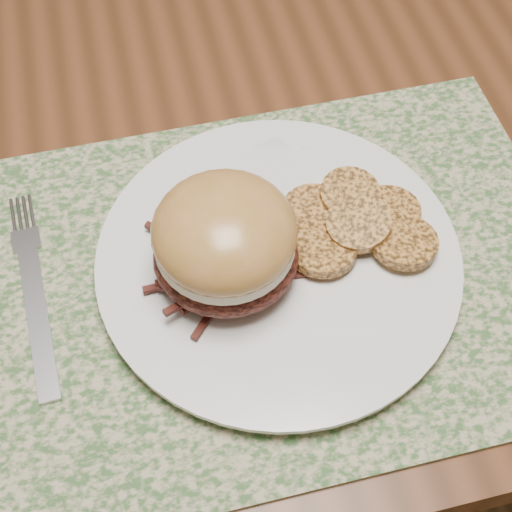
{
  "coord_description": "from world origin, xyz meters",
  "views": [
    {
      "loc": [
        0.19,
        -0.53,
        1.22
      ],
      "look_at": [
        0.26,
        -0.26,
        0.79
      ],
      "focal_mm": 50.0,
      "sensor_mm": 36.0,
      "label": 1
    }
  ],
  "objects": [
    {
      "name": "roasted_potatoes",
      "position": [
        0.34,
        -0.24,
        0.78
      ],
      "size": [
        0.13,
        0.12,
        0.03
      ],
      "color": "#C28039",
      "rests_on": "dinner_plate"
    },
    {
      "name": "dinner_plate",
      "position": [
        0.28,
        -0.25,
        0.76
      ],
      "size": [
        0.26,
        0.26,
        0.02
      ],
      "primitive_type": "cylinder",
      "color": "silver",
      "rests_on": "placemat"
    },
    {
      "name": "placemat",
      "position": [
        0.28,
        -0.26,
        0.75
      ],
      "size": [
        0.45,
        0.33,
        0.0
      ],
      "primitive_type": "cube",
      "color": "#395C2F",
      "rests_on": "dining_table"
    },
    {
      "name": "pork_sandwich",
      "position": [
        0.24,
        -0.26,
        0.81
      ],
      "size": [
        0.13,
        0.12,
        0.08
      ],
      "rotation": [
        0.0,
        0.0,
        -0.26
      ],
      "color": "black",
      "rests_on": "dinner_plate"
    },
    {
      "name": "fork",
      "position": [
        0.09,
        -0.23,
        0.76
      ],
      "size": [
        0.03,
        0.19,
        0.0
      ],
      "rotation": [
        0.0,
        0.0,
        0.06
      ],
      "color": "#B2B3B9",
      "rests_on": "placemat"
    },
    {
      "name": "ground",
      "position": [
        0.0,
        0.0,
        0.0
      ],
      "size": [
        3.5,
        3.5,
        0.0
      ],
      "primitive_type": "plane",
      "color": "#4F331B",
      "rests_on": "ground"
    }
  ]
}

